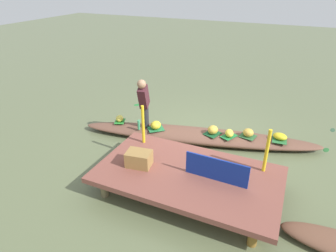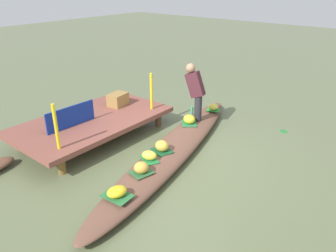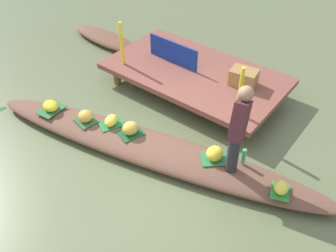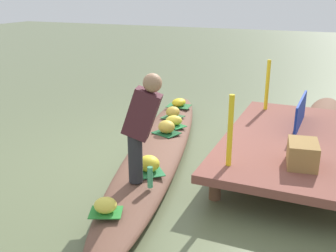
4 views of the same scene
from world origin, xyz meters
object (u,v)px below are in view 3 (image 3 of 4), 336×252
at_px(banana_bunch_4, 130,128).
at_px(banana_bunch_5, 215,153).
at_px(water_bottle, 244,156).
at_px(banana_bunch_1, 111,121).
at_px(banana_bunch_0, 85,116).
at_px(vendor_boat, 149,148).
at_px(banana_bunch_2, 281,187).
at_px(produce_crate, 244,77).
at_px(moored_boat, 107,39).
at_px(banana_bunch_3, 51,106).
at_px(market_banner, 173,52).
at_px(vendor_person, 239,127).

height_order(banana_bunch_4, banana_bunch_5, banana_bunch_4).
bearing_deg(banana_bunch_5, water_bottle, 27.57).
xyz_separation_m(banana_bunch_1, banana_bunch_4, (0.38, 0.03, 0.02)).
bearing_deg(banana_bunch_0, water_bottle, 16.59).
xyz_separation_m(vendor_boat, banana_bunch_0, (-1.11, -0.23, 0.22)).
bearing_deg(banana_bunch_2, banana_bunch_5, -179.22).
distance_m(banana_bunch_2, banana_bunch_4, 2.32).
bearing_deg(produce_crate, moored_boat, 177.51).
xyz_separation_m(banana_bunch_0, banana_bunch_3, (-0.67, -0.15, -0.02)).
height_order(market_banner, produce_crate, market_banner).
bearing_deg(vendor_person, banana_bunch_0, -165.82).
distance_m(banana_bunch_0, market_banner, 2.07).
xyz_separation_m(vendor_boat, banana_bunch_3, (-1.78, -0.38, 0.20)).
distance_m(moored_boat, banana_bunch_3, 2.81).
distance_m(vendor_boat, banana_bunch_3, 1.83).
bearing_deg(vendor_person, water_bottle, 56.41).
bearing_deg(market_banner, banana_bunch_2, -25.97).
bearing_deg(water_bottle, banana_bunch_3, -164.20).
height_order(vendor_person, water_bottle, vendor_person).
distance_m(vendor_person, produce_crate, 1.83).
xyz_separation_m(vendor_person, produce_crate, (-0.76, 1.61, -0.39)).
xyz_separation_m(banana_bunch_2, produce_crate, (-1.49, 1.65, 0.22)).
bearing_deg(banana_bunch_1, banana_bunch_0, -155.51).
height_order(banana_bunch_5, produce_crate, produce_crate).
xyz_separation_m(banana_bunch_0, produce_crate, (1.56, 2.20, 0.21)).
xyz_separation_m(banana_bunch_1, market_banner, (-0.21, 1.87, 0.29)).
xyz_separation_m(banana_bunch_1, vendor_person, (1.94, 0.41, 0.62)).
distance_m(banana_bunch_1, banana_bunch_5, 1.71).
bearing_deg(produce_crate, vendor_boat, -102.84).
relative_size(banana_bunch_2, market_banner, 0.21).
bearing_deg(produce_crate, banana_bunch_3, -133.48).
bearing_deg(banana_bunch_1, banana_bunch_2, 7.94).
xyz_separation_m(banana_bunch_4, market_banner, (-0.58, 1.83, 0.27)).
bearing_deg(banana_bunch_0, banana_bunch_3, -167.13).
xyz_separation_m(banana_bunch_1, banana_bunch_2, (2.67, 0.37, -0.00)).
distance_m(banana_bunch_1, banana_bunch_2, 2.69).
height_order(banana_bunch_2, produce_crate, produce_crate).
distance_m(vendor_boat, moored_boat, 3.70).
height_order(water_bottle, produce_crate, produce_crate).
bearing_deg(banana_bunch_4, moored_boat, 141.35).
distance_m(vendor_boat, banana_bunch_0, 1.16).
bearing_deg(banana_bunch_4, vendor_person, 13.59).
bearing_deg(vendor_boat, banana_bunch_3, 179.13).
height_order(moored_boat, water_bottle, water_bottle).
bearing_deg(banana_bunch_0, moored_boat, 129.19).
bearing_deg(water_bottle, produce_crate, 119.78).
xyz_separation_m(moored_boat, banana_bunch_1, (2.30, -2.18, 0.23)).
xyz_separation_m(banana_bunch_4, vendor_person, (1.56, 0.38, 0.60)).
bearing_deg(banana_bunch_3, produce_crate, 46.52).
bearing_deg(moored_boat, water_bottle, -18.43).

